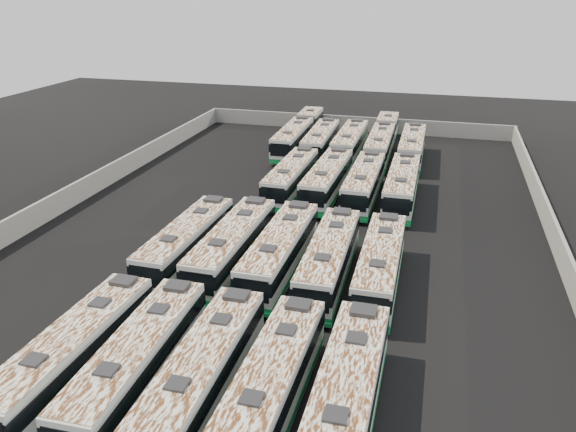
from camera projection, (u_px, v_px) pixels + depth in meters
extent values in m
plane|color=black|center=(293.00, 224.00, 51.61)|extent=(140.00, 140.00, 0.00)
cube|color=gray|center=(355.00, 124.00, 83.50)|extent=(45.20, 0.30, 2.20)
cube|color=gray|center=(556.00, 241.00, 45.77)|extent=(0.30, 73.20, 2.20)
cube|color=gray|center=(79.00, 191.00, 56.61)|extent=(0.30, 73.20, 2.20)
cube|color=beige|center=(74.00, 353.00, 30.70)|extent=(2.93, 12.76, 2.91)
cube|color=#0E6734|center=(77.00, 369.00, 31.11)|extent=(2.98, 12.81, 0.44)
cube|color=black|center=(72.00, 346.00, 30.51)|extent=(2.99, 12.82, 0.97)
cube|color=silver|center=(70.00, 330.00, 30.12)|extent=(2.87, 12.50, 0.07)
cube|color=black|center=(34.00, 360.00, 27.61)|extent=(1.03, 1.03, 0.15)
cube|color=black|center=(100.00, 302.00, 32.55)|extent=(1.03, 1.03, 0.15)
cube|color=black|center=(123.00, 281.00, 34.78)|extent=(1.40, 1.19, 0.28)
cylinder|color=black|center=(7.00, 419.00, 27.90)|extent=(0.32, 1.06, 1.06)
cylinder|color=black|center=(46.00, 428.00, 27.30)|extent=(0.32, 1.06, 1.06)
cylinder|color=black|center=(102.00, 329.00, 35.09)|extent=(0.32, 1.06, 1.06)
cylinder|color=black|center=(134.00, 335.00, 34.49)|extent=(0.32, 1.06, 1.06)
cube|color=beige|center=(138.00, 362.00, 30.03)|extent=(2.96, 12.77, 2.91)
cube|color=#0E6734|center=(140.00, 378.00, 30.44)|extent=(3.01, 12.82, 0.44)
cube|color=black|center=(137.00, 354.00, 29.85)|extent=(3.02, 12.84, 0.97)
cube|color=silver|center=(135.00, 338.00, 29.46)|extent=(2.90, 12.52, 0.07)
cube|color=black|center=(107.00, 370.00, 26.91)|extent=(1.03, 1.03, 0.15)
cube|color=black|center=(159.00, 309.00, 31.92)|extent=(1.03, 1.03, 0.15)
cube|color=black|center=(177.00, 286.00, 34.18)|extent=(1.41, 1.20, 0.28)
cylinder|color=black|center=(79.00, 431.00, 27.14)|extent=(0.32, 1.07, 1.06)
cylinder|color=black|center=(155.00, 336.00, 34.43)|extent=(0.32, 1.07, 1.06)
cylinder|color=black|center=(189.00, 341.00, 33.93)|extent=(0.32, 1.07, 1.06)
cube|color=beige|center=(203.00, 374.00, 29.07)|extent=(2.74, 12.73, 2.91)
cube|color=#0E6734|center=(204.00, 391.00, 29.48)|extent=(2.79, 12.78, 0.44)
cube|color=black|center=(202.00, 367.00, 28.88)|extent=(2.80, 12.79, 0.97)
cube|color=silver|center=(201.00, 350.00, 28.49)|extent=(2.68, 12.47, 0.07)
cube|color=black|center=(177.00, 384.00, 25.96)|extent=(1.01, 1.01, 0.15)
cube|color=black|center=(221.00, 319.00, 30.95)|extent=(1.01, 1.01, 0.15)
cube|color=black|center=(237.00, 295.00, 33.19)|extent=(1.39, 1.17, 0.28)
cylinder|color=black|center=(213.00, 346.00, 33.46)|extent=(0.30, 1.06, 1.06)
cylinder|color=black|center=(249.00, 352.00, 32.93)|extent=(0.30, 1.06, 1.06)
cube|color=beige|center=(271.00, 387.00, 28.17)|extent=(2.81, 12.71, 2.91)
cube|color=#0E6734|center=(271.00, 403.00, 28.58)|extent=(2.86, 12.76, 0.44)
cube|color=black|center=(271.00, 379.00, 27.99)|extent=(2.87, 12.77, 0.97)
cube|color=silver|center=(270.00, 362.00, 27.60)|extent=(2.76, 12.46, 0.07)
cube|color=black|center=(252.00, 398.00, 25.09)|extent=(1.02, 1.02, 0.15)
cube|color=black|center=(286.00, 330.00, 30.03)|extent=(1.02, 1.02, 0.15)
cube|color=black|center=(299.00, 305.00, 32.26)|extent=(1.39, 1.18, 0.27)
cylinder|color=black|center=(274.00, 356.00, 32.56)|extent=(0.31, 1.06, 1.06)
cylinder|color=black|center=(312.00, 363.00, 31.98)|extent=(0.31, 1.06, 1.06)
cube|color=beige|center=(346.00, 400.00, 27.14)|extent=(2.78, 13.19, 3.02)
cube|color=#0E6734|center=(345.00, 418.00, 27.57)|extent=(2.83, 13.24, 0.46)
cube|color=black|center=(346.00, 392.00, 26.95)|extent=(2.84, 13.25, 1.01)
cube|color=silver|center=(347.00, 375.00, 26.55)|extent=(2.73, 12.92, 0.08)
cube|color=black|center=(336.00, 415.00, 23.92)|extent=(1.05, 1.05, 0.15)
cube|color=black|center=(356.00, 338.00, 29.09)|extent=(1.05, 1.05, 0.15)
cube|color=black|center=(364.00, 311.00, 31.41)|extent=(1.43, 1.21, 0.29)
cylinder|color=black|center=(337.00, 366.00, 31.70)|extent=(0.31, 1.10, 1.10)
cylinder|color=black|center=(378.00, 373.00, 31.14)|extent=(0.31, 1.10, 1.10)
cube|color=beige|center=(187.00, 243.00, 43.73)|extent=(2.88, 12.78, 2.92)
cube|color=#0E6734|center=(188.00, 255.00, 44.14)|extent=(2.93, 12.83, 0.45)
cube|color=black|center=(187.00, 237.00, 43.54)|extent=(2.94, 12.84, 0.98)
cube|color=black|center=(145.00, 277.00, 37.94)|extent=(2.34, 0.10, 1.54)
cube|color=#0E6734|center=(148.00, 298.00, 38.56)|extent=(2.65, 0.15, 0.30)
cube|color=silver|center=(186.00, 225.00, 43.15)|extent=(2.82, 12.52, 0.07)
cube|color=black|center=(169.00, 239.00, 40.63)|extent=(1.03, 1.03, 0.15)
cube|color=black|center=(201.00, 211.00, 45.59)|extent=(1.03, 1.03, 0.15)
cube|color=black|center=(213.00, 199.00, 47.83)|extent=(1.40, 1.19, 0.28)
cylinder|color=black|center=(150.00, 280.00, 40.91)|extent=(0.32, 1.07, 1.06)
cylinder|color=black|center=(178.00, 284.00, 40.33)|extent=(0.32, 1.07, 1.06)
cylinder|color=black|center=(197.00, 235.00, 48.13)|extent=(0.32, 1.07, 1.06)
cylinder|color=black|center=(221.00, 238.00, 47.54)|extent=(0.32, 1.07, 1.06)
cube|color=beige|center=(233.00, 246.00, 42.97)|extent=(2.86, 13.20, 3.02)
cube|color=#0E6734|center=(233.00, 259.00, 43.39)|extent=(2.91, 13.25, 0.46)
cube|color=black|center=(232.00, 240.00, 42.78)|extent=(2.92, 13.26, 1.01)
cube|color=black|center=(196.00, 283.00, 36.96)|extent=(2.42, 0.08, 1.59)
cube|color=#0E6734|center=(198.00, 305.00, 37.61)|extent=(2.75, 0.12, 0.31)
cube|color=silver|center=(232.00, 228.00, 42.37)|extent=(2.80, 12.93, 0.08)
cube|color=black|center=(217.00, 242.00, 39.76)|extent=(1.05, 1.05, 0.15)
cube|color=black|center=(245.00, 213.00, 44.90)|extent=(1.05, 1.05, 0.15)
cube|color=black|center=(255.00, 201.00, 47.22)|extent=(1.44, 1.22, 0.29)
cylinder|color=black|center=(197.00, 286.00, 40.04)|extent=(0.32, 1.10, 1.10)
cylinder|color=black|center=(227.00, 291.00, 39.45)|extent=(0.32, 1.10, 1.10)
cylinder|color=black|center=(238.00, 238.00, 47.52)|extent=(0.32, 1.10, 1.10)
cylinder|color=black|center=(264.00, 241.00, 46.94)|extent=(0.32, 1.10, 1.10)
cube|color=beige|center=(280.00, 252.00, 42.11)|extent=(2.82, 13.12, 3.00)
cube|color=#0E6734|center=(280.00, 265.00, 42.54)|extent=(2.87, 13.18, 0.46)
cube|color=black|center=(280.00, 246.00, 41.92)|extent=(2.88, 13.19, 1.00)
cube|color=black|center=(251.00, 291.00, 36.14)|extent=(2.40, 0.08, 1.58)
cube|color=#0E6734|center=(252.00, 313.00, 36.78)|extent=(2.73, 0.12, 0.31)
cube|color=silver|center=(280.00, 233.00, 41.52)|extent=(2.77, 12.86, 0.08)
cube|color=black|center=(268.00, 248.00, 38.92)|extent=(1.04, 1.04, 0.15)
cube|color=black|center=(290.00, 217.00, 44.04)|extent=(1.04, 1.04, 0.15)
cube|color=black|center=(299.00, 205.00, 46.35)|extent=(1.43, 1.21, 0.28)
cylinder|color=black|center=(247.00, 293.00, 39.19)|extent=(0.31, 1.09, 1.09)
cylinder|color=black|center=(279.00, 297.00, 38.61)|extent=(0.31, 1.09, 1.09)
cylinder|color=black|center=(281.00, 243.00, 46.65)|extent=(0.31, 1.09, 1.09)
cylinder|color=black|center=(308.00, 246.00, 46.06)|extent=(0.31, 1.09, 1.09)
cube|color=beige|center=(329.00, 260.00, 40.98)|extent=(2.93, 12.91, 2.95)
cube|color=#0E6734|center=(329.00, 273.00, 41.39)|extent=(2.98, 12.96, 0.45)
cube|color=black|center=(329.00, 254.00, 40.79)|extent=(2.99, 12.97, 0.99)
cube|color=black|center=(311.00, 301.00, 35.07)|extent=(2.36, 0.11, 1.55)
cube|color=#0E6734|center=(310.00, 323.00, 35.70)|extent=(2.68, 0.15, 0.30)
cube|color=silver|center=(330.00, 241.00, 40.40)|extent=(2.87, 12.65, 0.08)
cube|color=black|center=(322.00, 257.00, 37.82)|extent=(1.04, 1.04, 0.15)
cube|color=black|center=(336.00, 225.00, 42.89)|extent=(1.04, 1.04, 0.15)
cube|color=black|center=(342.00, 212.00, 45.17)|extent=(1.42, 1.21, 0.28)
cylinder|color=black|center=(301.00, 302.00, 38.06)|extent=(0.32, 1.08, 1.07)
cylinder|color=black|center=(334.00, 306.00, 37.54)|extent=(0.32, 1.08, 1.07)
cylinder|color=black|center=(324.00, 250.00, 45.43)|extent=(0.32, 1.08, 1.07)
cylinder|color=black|center=(352.00, 253.00, 44.91)|extent=(0.32, 1.08, 1.07)
cube|color=beige|center=(380.00, 266.00, 40.20)|extent=(2.79, 12.69, 2.90)
cube|color=#0E6734|center=(379.00, 279.00, 40.61)|extent=(2.84, 12.74, 0.44)
cube|color=black|center=(381.00, 260.00, 40.02)|extent=(2.85, 12.75, 0.97)
cube|color=black|center=(370.00, 307.00, 34.40)|extent=(2.32, 0.09, 1.53)
cube|color=#0E6734|center=(368.00, 330.00, 35.02)|extent=(2.64, 0.13, 0.30)
cube|color=silver|center=(381.00, 247.00, 39.63)|extent=(2.73, 12.43, 0.07)
cube|color=black|center=(377.00, 263.00, 37.10)|extent=(1.01, 1.01, 0.15)
cube|color=black|center=(385.00, 230.00, 42.08)|extent=(1.01, 1.01, 0.15)
cube|color=black|center=(389.00, 217.00, 44.32)|extent=(1.38, 1.18, 0.27)
cylinder|color=black|center=(356.00, 308.00, 37.35)|extent=(0.31, 1.06, 1.05)
cylinder|color=black|center=(390.00, 313.00, 36.82)|extent=(0.31, 1.06, 1.05)
cylinder|color=black|center=(370.00, 255.00, 44.58)|extent=(0.31, 1.06, 1.05)
cylinder|color=black|center=(399.00, 259.00, 44.05)|extent=(0.31, 1.06, 1.05)
cube|color=beige|center=(291.00, 178.00, 58.22)|extent=(2.83, 12.76, 2.91)
cube|color=#0E6734|center=(291.00, 187.00, 58.63)|extent=(2.88, 12.81, 0.45)
cube|color=black|center=(291.00, 173.00, 58.03)|extent=(2.89, 12.82, 0.98)
cube|color=black|center=(273.00, 195.00, 52.43)|extent=(2.33, 0.09, 1.54)
cube|color=#0E6734|center=(273.00, 211.00, 53.06)|extent=(2.65, 0.14, 0.30)
cube|color=silver|center=(291.00, 164.00, 57.64)|extent=(2.77, 12.50, 0.07)
cube|color=black|center=(284.00, 171.00, 55.12)|extent=(1.02, 1.02, 0.15)
cube|color=black|center=(298.00, 156.00, 60.09)|extent=(1.02, 1.02, 0.15)
cube|color=black|center=(304.00, 149.00, 62.32)|extent=(1.39, 1.19, 0.28)
cylinder|color=black|center=(269.00, 202.00, 55.40)|extent=(0.31, 1.06, 1.06)
cylinder|color=black|center=(291.00, 204.00, 54.82)|extent=(0.31, 1.06, 1.06)
cylinder|color=black|center=(291.00, 177.00, 62.62)|extent=(0.31, 1.06, 1.06)
cylinder|color=black|center=(311.00, 178.00, 62.04)|extent=(0.31, 1.06, 1.06)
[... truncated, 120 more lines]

